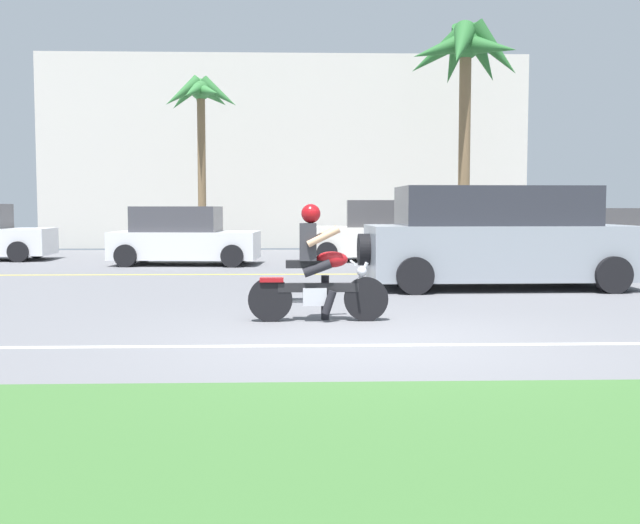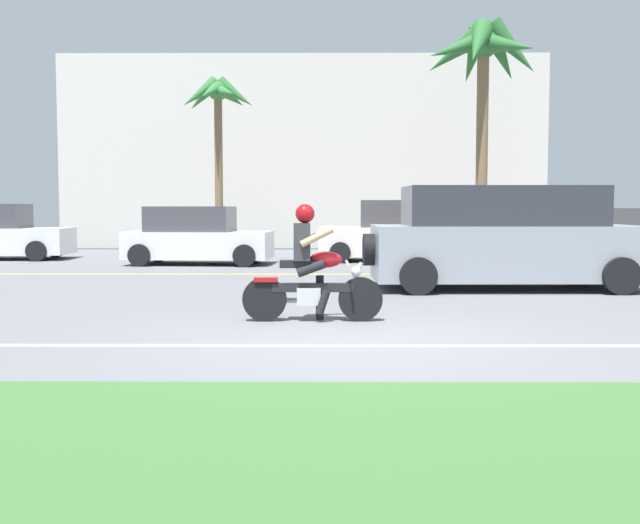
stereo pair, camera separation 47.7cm
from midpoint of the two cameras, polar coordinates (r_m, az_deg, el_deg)
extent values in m
cube|color=slate|center=(11.40, 3.22, -3.42)|extent=(56.00, 30.00, 0.04)
cube|color=#3D6B33|center=(4.47, 7.84, -14.83)|extent=(56.00, 3.80, 0.06)
cube|color=silver|center=(8.17, 4.35, -6.26)|extent=(50.40, 0.12, 0.01)
cube|color=yellow|center=(16.72, 2.32, -0.91)|extent=(50.40, 0.12, 0.01)
cylinder|color=black|center=(9.87, 4.43, -2.80)|extent=(0.57, 0.09, 0.57)
cylinder|color=black|center=(9.85, -2.79, -2.81)|extent=(0.57, 0.09, 0.57)
cylinder|color=#B7BAC1|center=(9.84, 3.89, -1.44)|extent=(0.26, 0.05, 0.50)
cube|color=black|center=(9.83, 0.82, -1.93)|extent=(1.04, 0.11, 0.11)
cube|color=#B7BAC1|center=(9.84, 0.55, -2.59)|extent=(0.31, 0.19, 0.23)
ellipsoid|color=maroon|center=(9.80, 1.83, 0.19)|extent=(0.42, 0.23, 0.21)
cube|color=black|center=(9.80, -0.29, -0.15)|extent=(0.46, 0.22, 0.10)
cube|color=maroon|center=(9.82, -2.69, -1.32)|extent=(0.31, 0.16, 0.06)
cylinder|color=#B7BAC1|center=(9.82, 3.45, -0.06)|extent=(0.04, 0.59, 0.03)
sphere|color=#B7BAC1|center=(9.83, 4.11, -0.73)|extent=(0.13, 0.13, 0.13)
cylinder|color=#B7BAC1|center=(9.96, -0.73, -2.90)|extent=(0.48, 0.07, 0.07)
cube|color=#2D2D33|center=(9.78, 0.04, 1.53)|extent=(0.21, 0.31, 0.48)
sphere|color=maroon|center=(9.77, 0.27, 3.65)|extent=(0.25, 0.25, 0.25)
cylinder|color=black|center=(9.71, 0.72, -0.47)|extent=(0.39, 0.13, 0.24)
cylinder|color=black|center=(9.90, 0.70, -0.38)|extent=(0.39, 0.13, 0.24)
cylinder|color=black|center=(9.98, 1.36, -2.69)|extent=(0.11, 0.11, 0.58)
cylinder|color=black|center=(9.74, 1.62, -3.06)|extent=(0.20, 0.11, 0.32)
cylinder|color=tan|center=(9.59, 1.19, 1.90)|extent=(0.43, 0.09, 0.27)
cylinder|color=tan|center=(9.97, 1.14, 1.99)|extent=(0.43, 0.09, 0.27)
cube|color=#8C939E|center=(14.18, 14.67, 0.71)|extent=(4.78, 1.99, 0.97)
cube|color=#2D2F36|center=(14.13, 14.36, 4.10)|extent=(3.44, 1.70, 0.70)
cylinder|color=black|center=(12.91, 8.42, -1.05)|extent=(0.64, 0.23, 0.64)
cylinder|color=black|center=(13.86, 22.53, -0.97)|extent=(0.64, 0.23, 0.64)
cylinder|color=black|center=(14.80, 7.27, -0.38)|extent=(0.64, 0.23, 0.64)
cylinder|color=black|center=(15.63, 19.79, -0.35)|extent=(0.64, 0.23, 0.64)
cylinder|color=black|center=(13.74, 4.66, 0.92)|extent=(0.21, 0.58, 0.58)
cylinder|color=black|center=(22.00, -19.91, 0.78)|extent=(0.57, 0.20, 0.56)
cylinder|color=black|center=(23.56, -18.66, 1.01)|extent=(0.57, 0.20, 0.56)
cube|color=silver|center=(19.82, -8.35, 1.28)|extent=(3.78, 1.93, 0.70)
cube|color=#414147|center=(19.84, -8.99, 3.21)|extent=(2.22, 1.59, 0.64)
cylinder|color=black|center=(19.36, -12.70, 0.50)|extent=(0.57, 0.22, 0.56)
cylinder|color=black|center=(18.75, -4.97, 0.47)|extent=(0.57, 0.22, 0.56)
cylinder|color=black|center=(20.97, -11.35, 0.79)|extent=(0.57, 0.22, 0.56)
cylinder|color=black|center=(20.40, -4.20, 0.77)|extent=(0.57, 0.22, 0.56)
cube|color=white|center=(20.87, 6.33, 1.56)|extent=(4.20, 1.95, 0.78)
cube|color=#444346|center=(20.86, 7.02, 3.62)|extent=(2.46, 1.62, 0.72)
cylinder|color=black|center=(21.87, 10.08, 0.94)|extent=(0.57, 0.21, 0.56)
cylinder|color=black|center=(21.73, 2.30, 0.98)|extent=(0.57, 0.21, 0.56)
cylinder|color=black|center=(20.15, 10.65, 0.67)|extent=(0.57, 0.21, 0.56)
cylinder|color=black|center=(19.99, 2.20, 0.71)|extent=(0.57, 0.21, 0.56)
cube|color=white|center=(21.18, 22.42, 1.16)|extent=(4.46, 1.99, 0.67)
cube|color=#444346|center=(21.05, 21.82, 2.93)|extent=(2.61, 1.65, 0.62)
cylinder|color=black|center=(19.76, 19.34, 0.44)|extent=(0.57, 0.21, 0.56)
cylinder|color=black|center=(21.41, 17.58, 0.75)|extent=(0.57, 0.21, 0.56)
cylinder|color=brown|center=(24.61, 12.59, 8.25)|extent=(0.37, 0.37, 6.56)
sphere|color=#28662D|center=(25.07, 12.71, 15.75)|extent=(0.95, 0.95, 0.95)
cone|color=#28662D|center=(25.05, 14.80, 15.20)|extent=(1.94, 1.05, 1.94)
cone|color=#28662D|center=(25.73, 13.91, 14.92)|extent=(1.83, 1.74, 1.96)
cone|color=#28662D|center=(25.83, 11.93, 14.91)|extent=(1.01, 1.91, 1.96)
cone|color=#28662D|center=(25.20, 10.65, 15.20)|extent=(2.16, 1.44, 1.65)
cone|color=#28662D|center=(24.59, 10.86, 15.48)|extent=(2.21, 1.34, 1.27)
cone|color=#28662D|center=(24.17, 12.33, 15.66)|extent=(1.40, 2.11, 1.77)
cone|color=#28662D|center=(24.51, 14.41, 15.46)|extent=(1.89, 2.04, 1.16)
cylinder|color=brown|center=(24.46, -7.04, 6.70)|extent=(0.26, 0.26, 5.16)
sphere|color=#337538|center=(24.71, -7.10, 12.68)|extent=(0.66, 0.66, 0.66)
cone|color=#337538|center=(24.55, -5.75, 12.40)|extent=(1.37, 0.62, 1.12)
cone|color=#337538|center=(25.11, -6.16, 12.21)|extent=(1.18, 1.39, 0.88)
cone|color=#337538|center=(25.26, -7.20, 12.16)|extent=(0.74, 1.44, 0.84)
cone|color=#337538|center=(25.04, -8.19, 12.22)|extent=(1.37, 1.04, 1.16)
cone|color=#337538|center=(24.59, -8.45, 12.37)|extent=(1.39, 0.86, 1.14)
cone|color=#337538|center=(24.16, -7.65, 12.52)|extent=(0.82, 1.45, 0.88)
cone|color=#337538|center=(24.16, -6.54, 12.53)|extent=(1.09, 1.40, 0.71)
cube|color=beige|center=(29.36, -0.74, 8.01)|extent=(17.49, 4.00, 6.91)
camera|label=1|loc=(0.24, -88.83, 0.09)|focal=42.70mm
camera|label=2|loc=(0.24, 91.17, -0.09)|focal=42.70mm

